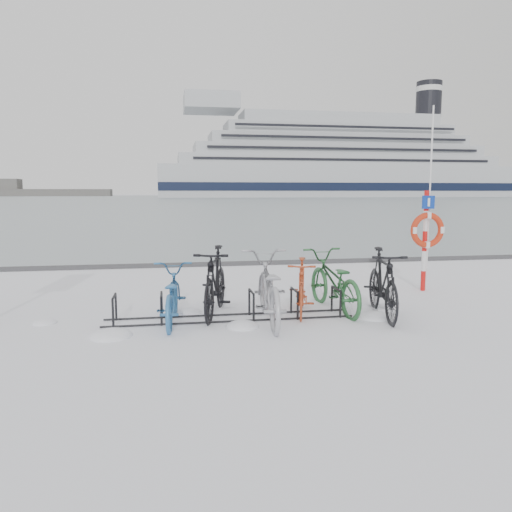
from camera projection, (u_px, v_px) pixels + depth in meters
ground at (230, 319)px, 8.08m from camera, size 900.00×900.00×0.00m
ice_sheet at (172, 198)px, 159.53m from camera, size 400.00×298.00×0.02m
quay_edge at (204, 264)px, 13.84m from camera, size 400.00×0.25×0.10m
bike_rack at (229, 308)px, 8.06m from camera, size 4.00×0.48×0.46m
lifebuoy_station at (427, 230)px, 10.19m from camera, size 0.73×0.22×3.77m
cruise_ferry at (335, 165)px, 198.92m from camera, size 140.85×26.56×46.28m
bike_0 at (171, 293)px, 7.83m from camera, size 0.76×1.83×0.94m
bike_1 at (215, 280)px, 8.33m from camera, size 1.03×2.04×1.18m
bike_2 at (268, 286)px, 7.88m from camera, size 0.90×2.21×1.13m
bike_3 at (302, 285)px, 8.43m from camera, size 0.87×1.66×0.96m
bike_4 at (333, 279)px, 8.66m from camera, size 0.89×2.10×1.07m
bike_5 at (383, 281)px, 8.23m from camera, size 0.89×2.00×1.16m
snow_drifts at (238, 322)px, 7.87m from camera, size 6.11×1.85×0.21m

